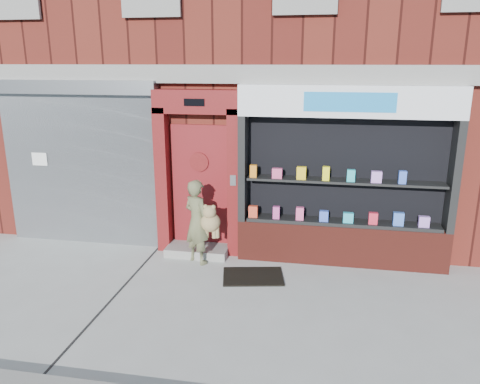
# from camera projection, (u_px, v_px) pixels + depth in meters

# --- Properties ---
(ground) EXTENTS (80.00, 80.00, 0.00)m
(ground) POSITION_uv_depth(u_px,v_px,m) (217.00, 304.00, 6.69)
(ground) COLOR #9E9E99
(ground) RESTS_ON ground
(building) EXTENTS (12.00, 8.16, 8.00)m
(building) POSITION_uv_depth(u_px,v_px,m) (271.00, 33.00, 11.29)
(building) COLOR #4F1712
(building) RESTS_ON ground
(shutter_bay) EXTENTS (3.10, 0.30, 3.04)m
(shutter_bay) POSITION_uv_depth(u_px,v_px,m) (80.00, 154.00, 8.57)
(shutter_bay) COLOR gray
(shutter_bay) RESTS_ON ground
(red_door_bay) EXTENTS (1.52, 0.58, 2.90)m
(red_door_bay) POSITION_uv_depth(u_px,v_px,m) (198.00, 173.00, 8.19)
(red_door_bay) COLOR #5B0F11
(red_door_bay) RESTS_ON ground
(pharmacy_bay) EXTENTS (3.50, 0.41, 3.00)m
(pharmacy_bay) POSITION_uv_depth(u_px,v_px,m) (344.00, 185.00, 7.74)
(pharmacy_bay) COLOR maroon
(pharmacy_bay) RESTS_ON ground
(woman) EXTENTS (0.73, 0.59, 1.47)m
(woman) POSITION_uv_depth(u_px,v_px,m) (199.00, 222.00, 7.89)
(woman) COLOR brown
(woman) RESTS_ON ground
(doormat) EXTENTS (1.07, 0.85, 0.02)m
(doormat) POSITION_uv_depth(u_px,v_px,m) (253.00, 276.00, 7.53)
(doormat) COLOR black
(doormat) RESTS_ON ground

